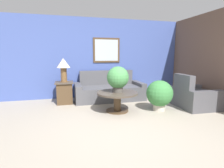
{
  "coord_description": "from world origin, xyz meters",
  "views": [
    {
      "loc": [
        -1.05,
        -2.87,
        1.38
      ],
      "look_at": [
        0.2,
        1.88,
        0.58
      ],
      "focal_mm": 28.0,
      "sensor_mm": 36.0,
      "label": 1
    }
  ],
  "objects_px": {
    "table_lamp": "(63,66)",
    "potted_plant_on_table": "(118,78)",
    "side_table": "(65,92)",
    "couch_main": "(109,91)",
    "potted_plant_floor": "(159,94)",
    "coffee_table": "(117,97)",
    "armchair": "(194,97)"
  },
  "relations": [
    {
      "from": "table_lamp",
      "to": "potted_plant_floor",
      "type": "distance_m",
      "value": 2.75
    },
    {
      "from": "potted_plant_floor",
      "to": "couch_main",
      "type": "bearing_deg",
      "value": 123.92
    },
    {
      "from": "couch_main",
      "to": "coffee_table",
      "type": "distance_m",
      "value": 1.25
    },
    {
      "from": "potted_plant_on_table",
      "to": "side_table",
      "type": "bearing_deg",
      "value": 139.58
    },
    {
      "from": "coffee_table",
      "to": "potted_plant_on_table",
      "type": "distance_m",
      "value": 0.48
    },
    {
      "from": "side_table",
      "to": "table_lamp",
      "type": "height_order",
      "value": "table_lamp"
    },
    {
      "from": "coffee_table",
      "to": "side_table",
      "type": "distance_m",
      "value": 1.69
    },
    {
      "from": "table_lamp",
      "to": "potted_plant_on_table",
      "type": "distance_m",
      "value": 1.71
    },
    {
      "from": "couch_main",
      "to": "potted_plant_floor",
      "type": "relative_size",
      "value": 2.77
    },
    {
      "from": "armchair",
      "to": "table_lamp",
      "type": "relative_size",
      "value": 1.61
    },
    {
      "from": "coffee_table",
      "to": "potted_plant_floor",
      "type": "height_order",
      "value": "potted_plant_floor"
    },
    {
      "from": "armchair",
      "to": "potted_plant_on_table",
      "type": "xyz_separation_m",
      "value": [
        -2.1,
        0.19,
        0.56
      ]
    },
    {
      "from": "potted_plant_on_table",
      "to": "potted_plant_floor",
      "type": "relative_size",
      "value": 0.82
    },
    {
      "from": "side_table",
      "to": "potted_plant_floor",
      "type": "relative_size",
      "value": 0.82
    },
    {
      "from": "couch_main",
      "to": "potted_plant_floor",
      "type": "height_order",
      "value": "couch_main"
    },
    {
      "from": "coffee_table",
      "to": "potted_plant_floor",
      "type": "distance_m",
      "value": 1.07
    },
    {
      "from": "potted_plant_on_table",
      "to": "potted_plant_floor",
      "type": "xyz_separation_m",
      "value": [
        1.04,
        -0.2,
        -0.42
      ]
    },
    {
      "from": "coffee_table",
      "to": "table_lamp",
      "type": "height_order",
      "value": "table_lamp"
    },
    {
      "from": "couch_main",
      "to": "table_lamp",
      "type": "relative_size",
      "value": 3.15
    },
    {
      "from": "side_table",
      "to": "potted_plant_on_table",
      "type": "xyz_separation_m",
      "value": [
        1.29,
        -1.1,
        0.51
      ]
    },
    {
      "from": "couch_main",
      "to": "table_lamp",
      "type": "distance_m",
      "value": 1.59
    },
    {
      "from": "coffee_table",
      "to": "armchair",
      "type": "bearing_deg",
      "value": -4.74
    },
    {
      "from": "potted_plant_on_table",
      "to": "coffee_table",
      "type": "bearing_deg",
      "value": -144.39
    },
    {
      "from": "armchair",
      "to": "side_table",
      "type": "xyz_separation_m",
      "value": [
        -3.39,
        1.28,
        0.04
      ]
    },
    {
      "from": "coffee_table",
      "to": "table_lamp",
      "type": "relative_size",
      "value": 1.48
    },
    {
      "from": "armchair",
      "to": "side_table",
      "type": "bearing_deg",
      "value": 71.56
    },
    {
      "from": "couch_main",
      "to": "table_lamp",
      "type": "xyz_separation_m",
      "value": [
        -1.37,
        -0.13,
        0.81
      ]
    },
    {
      "from": "couch_main",
      "to": "armchair",
      "type": "xyz_separation_m",
      "value": [
        2.02,
        -1.42,
        -0.0
      ]
    },
    {
      "from": "armchair",
      "to": "table_lamp",
      "type": "height_order",
      "value": "table_lamp"
    },
    {
      "from": "couch_main",
      "to": "side_table",
      "type": "relative_size",
      "value": 3.38
    },
    {
      "from": "couch_main",
      "to": "coffee_table",
      "type": "bearing_deg",
      "value": -94.23
    },
    {
      "from": "couch_main",
      "to": "coffee_table",
      "type": "relative_size",
      "value": 2.12
    }
  ]
}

